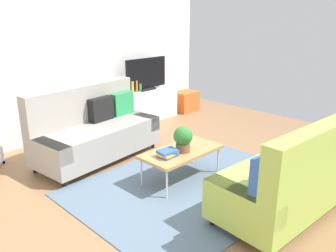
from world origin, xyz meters
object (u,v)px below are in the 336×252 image
(couch_green, at_px, (294,176))
(storage_trunk, at_px, (186,101))
(potted_plant, at_px, (183,138))
(bottle_1, at_px, (137,86))
(table_book_0, at_px, (168,156))
(vase_0, at_px, (121,89))
(bottle_2, at_px, (140,88))
(tv, at_px, (146,75))
(bottle_0, at_px, (132,87))
(coffee_table, at_px, (181,152))
(tv_console, at_px, (146,105))
(couch_beige, at_px, (95,130))

(couch_green, height_order, storage_trunk, couch_green)
(potted_plant, relative_size, bottle_1, 1.47)
(table_book_0, relative_size, vase_0, 1.38)
(potted_plant, relative_size, bottle_2, 2.18)
(bottle_1, bearing_deg, tv, 4.19)
(bottle_0, bearing_deg, bottle_2, 0.00)
(coffee_table, height_order, storage_trunk, storage_trunk)
(coffee_table, height_order, bottle_0, bottle_0)
(couch_green, distance_m, bottle_2, 3.88)
(couch_green, distance_m, table_book_0, 1.51)
(bottle_2, bearing_deg, bottle_1, 180.00)
(bottle_0, bearing_deg, vase_0, 155.51)
(tv_console, height_order, table_book_0, tv_console)
(tv_console, height_order, bottle_1, bottle_1)
(bottle_1, bearing_deg, vase_0, 163.65)
(table_book_0, relative_size, bottle_0, 1.05)
(couch_green, bearing_deg, bottle_0, 81.33)
(vase_0, distance_m, bottle_2, 0.41)
(coffee_table, bearing_deg, tv, 57.91)
(bottle_2, bearing_deg, table_book_0, -123.68)
(coffee_table, xyz_separation_m, tv, (1.47, 2.34, 0.56))
(tv_console, xyz_separation_m, bottle_2, (-0.18, -0.04, 0.40))
(couch_green, relative_size, table_book_0, 8.12)
(storage_trunk, bearing_deg, bottle_2, 177.32)
(tv_console, xyz_separation_m, storage_trunk, (1.10, -0.10, -0.10))
(vase_0, xyz_separation_m, bottle_2, (0.40, -0.09, -0.01))
(vase_0, bearing_deg, bottle_0, -24.49)
(tv_console, bearing_deg, coffee_table, -121.87)
(couch_beige, relative_size, coffee_table, 1.80)
(coffee_table, xyz_separation_m, table_book_0, (-0.27, -0.02, 0.04))
(couch_beige, bearing_deg, bottle_1, -156.85)
(storage_trunk, height_order, table_book_0, table_book_0)
(tv_console, height_order, bottle_2, bottle_2)
(couch_green, xyz_separation_m, potted_plant, (-0.30, 1.38, 0.16))
(coffee_table, distance_m, table_book_0, 0.28)
(potted_plant, distance_m, bottle_0, 2.61)
(couch_green, xyz_separation_m, bottle_2, (1.01, 3.74, 0.27))
(vase_0, bearing_deg, potted_plant, -110.29)
(vase_0, bearing_deg, couch_green, -99.03)
(tv_console, height_order, tv, tv)
(couch_beige, relative_size, storage_trunk, 3.81)
(vase_0, height_order, bottle_1, bottle_1)
(vase_0, bearing_deg, storage_trunk, -5.10)
(potted_plant, relative_size, vase_0, 1.96)
(vase_0, bearing_deg, coffee_table, -110.21)
(couch_green, xyz_separation_m, tv_console, (1.19, 3.78, -0.13))
(vase_0, bearing_deg, tv_console, -4.93)
(vase_0, bearing_deg, couch_beige, -142.34)
(coffee_table, height_order, bottle_2, bottle_2)
(potted_plant, bearing_deg, tv, 58.04)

